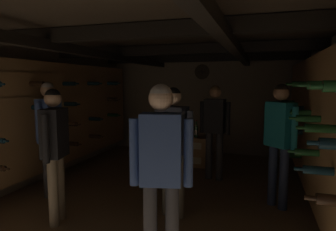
{
  "coord_description": "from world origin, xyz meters",
  "views": [
    {
      "loc": [
        1.39,
        -3.96,
        1.71
      ],
      "look_at": [
        0.06,
        0.23,
        1.22
      ],
      "focal_mm": 31.85,
      "sensor_mm": 36.0,
      "label": 1
    }
  ],
  "objects_px": {
    "person_guest_mid_left": "(49,127)",
    "person_guest_far_right": "(215,123)",
    "person_guest_near_left": "(55,143)",
    "display_bottle": "(196,131)",
    "person_guest_near_right": "(161,163)",
    "wine_crate_stack": "(195,151)",
    "person_host_center": "(173,139)",
    "person_guest_mid_right": "(280,133)"
  },
  "relations": [
    {
      "from": "person_guest_mid_left",
      "to": "person_guest_far_right",
      "type": "distance_m",
      "value": 2.7
    },
    {
      "from": "person_guest_near_right",
      "to": "display_bottle",
      "type": "bearing_deg",
      "value": 97.41
    },
    {
      "from": "person_host_center",
      "to": "person_guest_near_right",
      "type": "bearing_deg",
      "value": -78.19
    },
    {
      "from": "person_guest_far_right",
      "to": "person_guest_near_left",
      "type": "height_order",
      "value": "person_guest_far_right"
    },
    {
      "from": "person_guest_mid_left",
      "to": "person_guest_near_left",
      "type": "distance_m",
      "value": 0.99
    },
    {
      "from": "wine_crate_stack",
      "to": "person_guest_mid_left",
      "type": "bearing_deg",
      "value": -127.87
    },
    {
      "from": "person_host_center",
      "to": "person_guest_near_right",
      "type": "relative_size",
      "value": 0.97
    },
    {
      "from": "person_guest_far_right",
      "to": "person_guest_mid_right",
      "type": "bearing_deg",
      "value": -42.29
    },
    {
      "from": "wine_crate_stack",
      "to": "person_guest_far_right",
      "type": "height_order",
      "value": "person_guest_far_right"
    },
    {
      "from": "display_bottle",
      "to": "person_guest_near_right",
      "type": "bearing_deg",
      "value": -82.59
    },
    {
      "from": "person_guest_mid_left",
      "to": "person_guest_near_left",
      "type": "relative_size",
      "value": 1.05
    },
    {
      "from": "person_host_center",
      "to": "person_guest_far_right",
      "type": "relative_size",
      "value": 0.99
    },
    {
      "from": "person_guest_near_left",
      "to": "person_guest_near_right",
      "type": "bearing_deg",
      "value": -21.26
    },
    {
      "from": "wine_crate_stack",
      "to": "person_guest_near_left",
      "type": "xyz_separation_m",
      "value": [
        -1.08,
        -2.97,
        0.69
      ]
    },
    {
      "from": "person_guest_near_right",
      "to": "person_guest_far_right",
      "type": "height_order",
      "value": "person_guest_near_right"
    },
    {
      "from": "person_host_center",
      "to": "person_guest_mid_left",
      "type": "bearing_deg",
      "value": 176.22
    },
    {
      "from": "person_guest_mid_left",
      "to": "wine_crate_stack",
      "type": "bearing_deg",
      "value": 52.13
    },
    {
      "from": "person_host_center",
      "to": "person_guest_far_right",
      "type": "distance_m",
      "value": 1.65
    },
    {
      "from": "person_guest_mid_right",
      "to": "wine_crate_stack",
      "type": "bearing_deg",
      "value": 132.25
    },
    {
      "from": "wine_crate_stack",
      "to": "person_guest_mid_right",
      "type": "bearing_deg",
      "value": -47.75
    },
    {
      "from": "person_guest_mid_right",
      "to": "person_guest_near_right",
      "type": "distance_m",
      "value": 2.17
    },
    {
      "from": "person_guest_near_right",
      "to": "person_guest_far_right",
      "type": "xyz_separation_m",
      "value": [
        0.02,
        2.83,
        -0.03
      ]
    },
    {
      "from": "wine_crate_stack",
      "to": "person_guest_mid_left",
      "type": "height_order",
      "value": "person_guest_mid_left"
    },
    {
      "from": "person_host_center",
      "to": "person_guest_near_right",
      "type": "height_order",
      "value": "person_guest_near_right"
    },
    {
      "from": "wine_crate_stack",
      "to": "person_guest_near_right",
      "type": "relative_size",
      "value": 0.35
    },
    {
      "from": "display_bottle",
      "to": "person_guest_near_right",
      "type": "distance_m",
      "value": 3.6
    },
    {
      "from": "person_guest_far_right",
      "to": "person_guest_near_left",
      "type": "distance_m",
      "value": 2.73
    },
    {
      "from": "wine_crate_stack",
      "to": "person_guest_mid_right",
      "type": "height_order",
      "value": "person_guest_mid_right"
    },
    {
      "from": "wine_crate_stack",
      "to": "person_guest_far_right",
      "type": "bearing_deg",
      "value": -56.17
    },
    {
      "from": "person_host_center",
      "to": "person_guest_near_left",
      "type": "height_order",
      "value": "person_host_center"
    },
    {
      "from": "wine_crate_stack",
      "to": "display_bottle",
      "type": "relative_size",
      "value": 1.71
    },
    {
      "from": "person_guest_mid_left",
      "to": "person_guest_mid_right",
      "type": "relative_size",
      "value": 1.01
    },
    {
      "from": "wine_crate_stack",
      "to": "person_guest_mid_left",
      "type": "xyz_separation_m",
      "value": [
        -1.74,
        -2.24,
        0.75
      ]
    },
    {
      "from": "display_bottle",
      "to": "person_guest_far_right",
      "type": "bearing_deg",
      "value": -56.41
    },
    {
      "from": "person_guest_mid_left",
      "to": "person_guest_far_right",
      "type": "relative_size",
      "value": 1.03
    },
    {
      "from": "display_bottle",
      "to": "person_guest_mid_left",
      "type": "relative_size",
      "value": 0.2
    },
    {
      "from": "person_guest_far_right",
      "to": "person_guest_near_left",
      "type": "xyz_separation_m",
      "value": [
        -1.58,
        -2.23,
        -0.02
      ]
    },
    {
      "from": "person_guest_mid_left",
      "to": "person_guest_mid_right",
      "type": "xyz_separation_m",
      "value": [
        3.26,
        0.57,
        -0.02
      ]
    },
    {
      "from": "wine_crate_stack",
      "to": "display_bottle",
      "type": "height_order",
      "value": "display_bottle"
    },
    {
      "from": "person_guest_mid_right",
      "to": "person_guest_near_left",
      "type": "height_order",
      "value": "person_guest_mid_right"
    },
    {
      "from": "wine_crate_stack",
      "to": "display_bottle",
      "type": "bearing_deg",
      "value": -44.4
    },
    {
      "from": "person_host_center",
      "to": "person_guest_far_right",
      "type": "bearing_deg",
      "value": 80.5
    }
  ]
}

